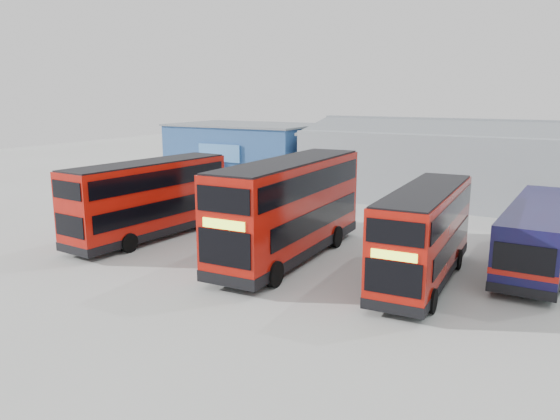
% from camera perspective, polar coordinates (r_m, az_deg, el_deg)
% --- Properties ---
extents(ground_plane, '(120.00, 120.00, 0.00)m').
position_cam_1_polar(ground_plane, '(25.96, 1.20, -5.17)').
color(ground_plane, '#A3A39E').
rests_on(ground_plane, ground).
extents(office_block, '(12.30, 8.32, 5.12)m').
position_cam_1_polar(office_block, '(47.68, -3.49, 5.93)').
color(office_block, navy).
rests_on(office_block, ground).
extents(maintenance_shed, '(30.50, 12.00, 5.89)m').
position_cam_1_polar(maintenance_shed, '(42.35, 24.16, 4.14)').
color(maintenance_shed, gray).
rests_on(maintenance_shed, ground).
extents(double_decker_left, '(3.18, 10.04, 4.18)m').
position_cam_1_polar(double_decker_left, '(30.00, -13.52, 0.96)').
color(double_decker_left, '#AD1209').
rests_on(double_decker_left, ground).
extents(double_decker_centre, '(3.05, 11.18, 4.70)m').
position_cam_1_polar(double_decker_centre, '(25.58, 0.97, -0.01)').
color(double_decker_centre, '#AD1209').
rests_on(double_decker_centre, ground).
extents(double_decker_right, '(2.66, 9.41, 3.94)m').
position_cam_1_polar(double_decker_right, '(23.21, 14.80, -2.64)').
color(double_decker_right, '#AD1209').
rests_on(double_decker_right, ground).
extents(single_decker_blue, '(2.80, 10.75, 2.89)m').
position_cam_1_polar(single_decker_blue, '(27.10, 25.40, -2.47)').
color(single_decker_blue, '#0E103E').
rests_on(single_decker_blue, ground).
extents(panel_van, '(2.32, 5.19, 2.24)m').
position_cam_1_polar(panel_van, '(44.68, -7.26, 3.72)').
color(panel_van, silver).
rests_on(panel_van, ground).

